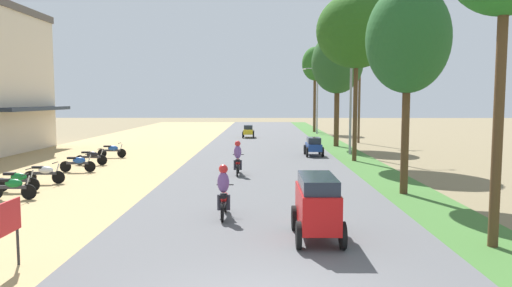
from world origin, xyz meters
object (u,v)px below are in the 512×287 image
parked_motorbike_second (12,186)px  parked_motorbike_sixth (91,156)px  median_tree_fifth (315,64)px  car_sedan_blue (314,145)px  parked_motorbike_fifth (78,162)px  median_tree_third (357,31)px  parked_motorbike_fourth (45,172)px  streetlamp_near (351,82)px  median_tree_fourth (337,63)px  utility_pole_near (359,94)px  parked_motorbike_seventh (112,150)px  motorbike_ahead_second (238,159)px  motorbike_foreground_rider (224,193)px  car_sedan_yellow (248,131)px  streetlamp_mid (317,95)px  street_signboard (4,224)px  car_van_red (317,203)px  median_tree_second (408,40)px  parked_motorbike_third (18,180)px

parked_motorbike_second → parked_motorbike_sixth: size_ratio=1.00×
median_tree_fifth → car_sedan_blue: median_tree_fifth is taller
parked_motorbike_fifth → car_sedan_blue: car_sedan_blue is taller
median_tree_third → parked_motorbike_fourth: bearing=-151.8°
streetlamp_near → median_tree_fourth: bearing=90.7°
parked_motorbike_second → utility_pole_near: (17.40, 23.89, 3.64)m
median_tree_third → car_sedan_blue: bearing=131.8°
streetlamp_near → parked_motorbike_sixth: bearing=-159.8°
parked_motorbike_second → parked_motorbike_sixth: 9.21m
parked_motorbike_seventh → motorbike_ahead_second: motorbike_ahead_second is taller
car_sedan_blue → motorbike_foreground_rider: 17.01m
parked_motorbike_fifth → car_sedan_yellow: size_ratio=0.80×
median_tree_fourth → streetlamp_mid: (0.07, 13.86, -2.33)m
parked_motorbike_second → parked_motorbike_seventh: size_ratio=1.00×
parked_motorbike_fourth → utility_pole_near: utility_pole_near is taller
parked_motorbike_seventh → street_signboard: street_signboard is taller
parked_motorbike_second → parked_motorbike_sixth: bearing=92.5°
parked_motorbike_sixth → parked_motorbike_seventh: 3.48m
motorbike_foreground_rider → parked_motorbike_seventh: bearing=118.3°
parked_motorbike_fifth → car_van_red: bearing=-47.2°
parked_motorbike_seventh → car_van_red: car_van_red is taller
parked_motorbike_fourth → car_van_red: (10.86, -8.20, 0.47)m
median_tree_fifth → median_tree_second: bearing=-90.7°
parked_motorbike_fourth → streetlamp_mid: streetlamp_mid is taller
car_sedan_yellow → parked_motorbike_sixth: bearing=-112.8°
streetlamp_mid → car_sedan_yellow: (-7.22, -5.57, -3.45)m
median_tree_third → car_sedan_blue: median_tree_third is taller
parked_motorbike_second → median_tree_second: bearing=5.2°
parked_motorbike_second → street_signboard: (3.72, -7.36, 0.55)m
parked_motorbike_second → motorbike_foreground_rider: size_ratio=1.00×
parked_motorbike_seventh → motorbike_foreground_rider: size_ratio=1.00×
streetlamp_mid → car_sedan_yellow: bearing=-142.3°
median_tree_fourth → car_van_red: 26.21m
street_signboard → parked_motorbike_second: bearing=116.8°
median_tree_fifth → car_van_red: bearing=-96.1°
utility_pole_near → car_van_red: size_ratio=3.33×
parked_motorbike_fourth → parked_motorbike_second: bearing=-84.3°
street_signboard → motorbike_ahead_second: bearing=72.2°
parked_motorbike_sixth → median_tree_fourth: (15.34, 11.15, 5.97)m
parked_motorbike_seventh → streetlamp_mid: (15.33, 21.53, 3.64)m
median_tree_second → motorbike_ahead_second: median_tree_second is taller
car_van_red → parked_motorbike_third: bearing=150.2°
parked_motorbike_second → median_tree_fourth: 25.94m
median_tree_fourth → car_van_red: bearing=-99.9°
car_sedan_blue → motorbike_ahead_second: (-4.51, -7.97, 0.11)m
parked_motorbike_sixth → car_sedan_yellow: car_sedan_yellow is taller
utility_pole_near → car_sedan_yellow: size_ratio=3.55×
median_tree_second → car_sedan_yellow: bearing=104.1°
car_sedan_blue → car_sedan_yellow: 15.59m
median_tree_fifth → car_sedan_blue: 24.59m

